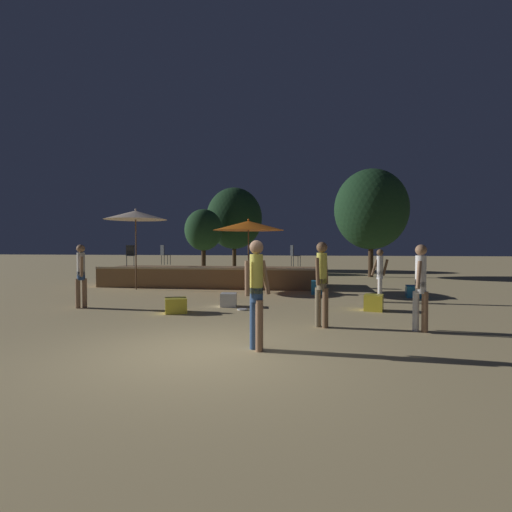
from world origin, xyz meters
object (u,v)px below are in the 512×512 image
cube_seat_2 (318,287)px  bistro_chair_2 (164,253)px  patio_umbrella_1 (248,226)px  person_1 (256,289)px  cube_seat_4 (415,291)px  person_2 (322,280)px  bistro_chair_0 (294,254)px  person_0 (380,274)px  cube_seat_3 (229,300)px  person_3 (421,284)px  background_tree_0 (204,230)px  bistro_chair_1 (130,253)px  background_tree_2 (234,218)px  person_4 (81,273)px  background_tree_1 (371,209)px  cube_seat_0 (374,303)px  patio_umbrella_0 (136,215)px  frisbee_disc (242,309)px  cube_seat_1 (176,305)px

cube_seat_2 → bistro_chair_2: bearing=157.3°
patio_umbrella_1 → person_1: patio_umbrella_1 is taller
patio_umbrella_1 → cube_seat_4: bearing=-8.1°
person_2 → bistro_chair_0: (-1.00, 8.26, 0.39)m
person_0 → person_2: person_2 is taller
cube_seat_3 → bistro_chair_2: (-4.34, 6.20, 1.22)m
person_3 → patio_umbrella_1: bearing=-28.0°
background_tree_0 → bistro_chair_2: bearing=-88.6°
bistro_chair_1 → background_tree_0: bearing=59.5°
person_1 → background_tree_2: bearing=151.8°
person_0 → person_4: 8.87m
person_0 → bistro_chair_2: (-8.82, 4.67, 0.53)m
cube_seat_3 → background_tree_2: bearing=100.7°
bistro_chair_1 → background_tree_1: bearing=6.3°
person_2 → background_tree_1: (3.00, 14.15, 2.72)m
person_2 → bistro_chair_2: bearing=-21.1°
patio_umbrella_1 → cube_seat_0: size_ratio=4.78×
person_0 → bistro_chair_2: size_ratio=1.83×
patio_umbrella_0 → cube_seat_0: patio_umbrella_0 is taller
cube_seat_2 → bistro_chair_0: 2.83m
frisbee_disc → patio_umbrella_1: bearing=96.9°
cube_seat_1 → bistro_chair_1: size_ratio=0.79×
cube_seat_4 → bistro_chair_2: bistro_chair_2 is taller
person_3 → bistro_chair_1: bearing=-11.2°
person_1 → background_tree_0: 19.19m
bistro_chair_0 → background_tree_0: 10.03m
person_1 → bistro_chair_2: size_ratio=2.07×
person_3 → frisbee_disc: bearing=-1.4°
cube_seat_2 → bistro_chair_1: (-7.96, 1.64, 1.17)m
patio_umbrella_0 → bistro_chair_2: patio_umbrella_0 is taller
person_2 → frisbee_disc: 3.08m
patio_umbrella_1 → background_tree_0: background_tree_0 is taller
patio_umbrella_0 → person_1: (6.03, -8.38, -1.92)m
patio_umbrella_1 → background_tree_1: bearing=54.5°
cube_seat_4 → frisbee_disc: bearing=-147.3°
patio_umbrella_0 → background_tree_2: 13.01m
person_4 → patio_umbrella_0: bearing=-121.2°
cube_seat_0 → bistro_chair_0: 6.45m
cube_seat_1 → person_3: bearing=-14.5°
patio_umbrella_0 → person_3: (9.16, -6.48, -1.97)m
person_0 → person_1: (-3.01, -6.16, 0.16)m
person_3 → bistro_chair_1: 12.59m
person_1 → bistro_chair_2: bearing=167.8°
patio_umbrella_1 → frisbee_disc: bearing=-83.1°
bistro_chair_0 → background_tree_2: (-4.75, 10.98, 2.25)m
cube_seat_2 → person_3: bearing=-71.6°
cube_seat_1 → cube_seat_4: bearing=30.3°
person_2 → background_tree_2: background_tree_2 is taller
cube_seat_0 → person_3: size_ratio=0.32×
person_4 → background_tree_2: (0.92, 17.52, 2.68)m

